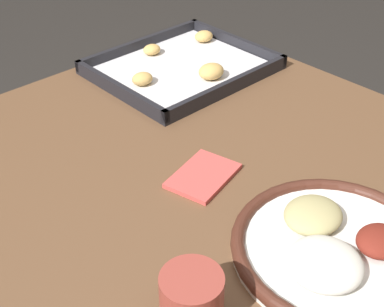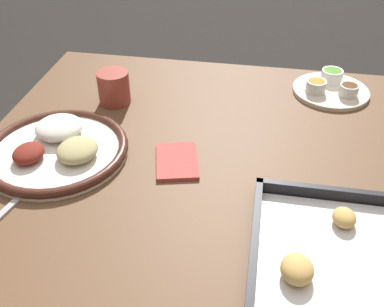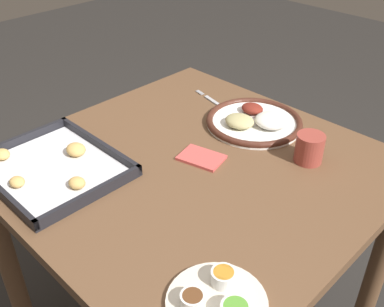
{
  "view_description": "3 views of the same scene",
  "coord_description": "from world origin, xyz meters",
  "px_view_note": "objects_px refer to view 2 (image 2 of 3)",
  "views": [
    {
      "loc": [
        -0.48,
        -0.52,
        1.29
      ],
      "look_at": [
        0.0,
        0.0,
        0.79
      ],
      "focal_mm": 50.0,
      "sensor_mm": 36.0,
      "label": 1
    },
    {
      "loc": [
        0.69,
        0.12,
        1.31
      ],
      "look_at": [
        0.0,
        0.0,
        0.79
      ],
      "focal_mm": 42.0,
      "sensor_mm": 36.0,
      "label": 2
    },
    {
      "loc": [
        -0.68,
        0.69,
        1.44
      ],
      "look_at": [
        0.0,
        0.0,
        0.79
      ],
      "focal_mm": 42.0,
      "sensor_mm": 36.0,
      "label": 3
    }
  ],
  "objects_px": {
    "saucer_plate": "(331,87)",
    "baking_tray": "(350,277)",
    "drinking_cup": "(114,88)",
    "fork": "(4,212)",
    "napkin": "(177,159)",
    "dinner_plate": "(57,148)"
  },
  "relations": [
    {
      "from": "dinner_plate",
      "to": "napkin",
      "type": "height_order",
      "value": "dinner_plate"
    },
    {
      "from": "fork",
      "to": "saucer_plate",
      "type": "relative_size",
      "value": 1.03
    },
    {
      "from": "baking_tray",
      "to": "drinking_cup",
      "type": "relative_size",
      "value": 4.54
    },
    {
      "from": "saucer_plate",
      "to": "napkin",
      "type": "height_order",
      "value": "saucer_plate"
    },
    {
      "from": "saucer_plate",
      "to": "baking_tray",
      "type": "relative_size",
      "value": 0.52
    },
    {
      "from": "dinner_plate",
      "to": "baking_tray",
      "type": "distance_m",
      "value": 0.6
    },
    {
      "from": "saucer_plate",
      "to": "drinking_cup",
      "type": "relative_size",
      "value": 2.37
    },
    {
      "from": "baking_tray",
      "to": "napkin",
      "type": "distance_m",
      "value": 0.39
    },
    {
      "from": "drinking_cup",
      "to": "dinner_plate",
      "type": "bearing_deg",
      "value": -13.25
    },
    {
      "from": "baking_tray",
      "to": "saucer_plate",
      "type": "bearing_deg",
      "value": 178.87
    },
    {
      "from": "baking_tray",
      "to": "napkin",
      "type": "xyz_separation_m",
      "value": [
        -0.24,
        -0.31,
        -0.01
      ]
    },
    {
      "from": "dinner_plate",
      "to": "napkin",
      "type": "xyz_separation_m",
      "value": [
        -0.02,
        0.24,
        -0.01
      ]
    },
    {
      "from": "drinking_cup",
      "to": "fork",
      "type": "bearing_deg",
      "value": -10.44
    },
    {
      "from": "saucer_plate",
      "to": "baking_tray",
      "type": "height_order",
      "value": "same"
    },
    {
      "from": "drinking_cup",
      "to": "napkin",
      "type": "distance_m",
      "value": 0.28
    },
    {
      "from": "fork",
      "to": "napkin",
      "type": "xyz_separation_m",
      "value": [
        -0.2,
        0.27,
        0.0
      ]
    },
    {
      "from": "saucer_plate",
      "to": "fork",
      "type": "bearing_deg",
      "value": -47.45
    },
    {
      "from": "saucer_plate",
      "to": "napkin",
      "type": "distance_m",
      "value": 0.47
    },
    {
      "from": "saucer_plate",
      "to": "napkin",
      "type": "bearing_deg",
      "value": -43.13
    },
    {
      "from": "fork",
      "to": "saucer_plate",
      "type": "xyz_separation_m",
      "value": [
        -0.54,
        0.59,
        0.01
      ]
    },
    {
      "from": "baking_tray",
      "to": "drinking_cup",
      "type": "xyz_separation_m",
      "value": [
        -0.44,
        -0.5,
        0.03
      ]
    },
    {
      "from": "drinking_cup",
      "to": "napkin",
      "type": "height_order",
      "value": "drinking_cup"
    }
  ]
}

